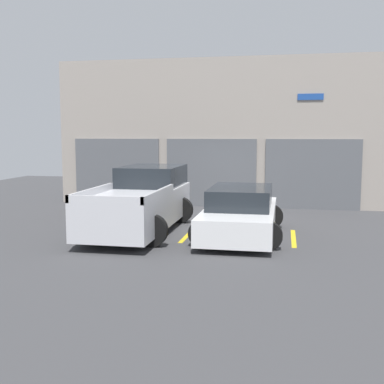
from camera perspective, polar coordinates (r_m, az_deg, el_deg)
The scene contains 7 objects.
ground_plane at distance 15.24m, azimuth 1.18°, elevation -3.38°, with size 28.00×28.00×0.00m, color #3D3D3F.
shophouse_building at distance 18.24m, azimuth 2.92°, elevation 6.78°, with size 12.31×0.68×5.51m.
pickup_truck at distance 13.61m, azimuth -6.00°, elevation -1.10°, with size 2.42×5.21×1.75m.
sedan_white at distance 12.88m, azimuth 5.75°, elevation -2.52°, with size 2.25×4.44×1.31m.
parking_stripe_far_left at distance 13.97m, azimuth -11.80°, elevation -4.45°, with size 0.12×2.20×0.01m, color gold.
parking_stripe_left at distance 13.16m, azimuth -0.41°, elevation -5.00°, with size 0.12×2.20×0.01m, color gold.
parking_stripe_centre at distance 12.92m, azimuth 11.94°, elevation -5.38°, with size 0.12×2.20×0.01m, color gold.
Camera 1 is at (2.52, -14.78, 2.71)m, focal length 45.00 mm.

